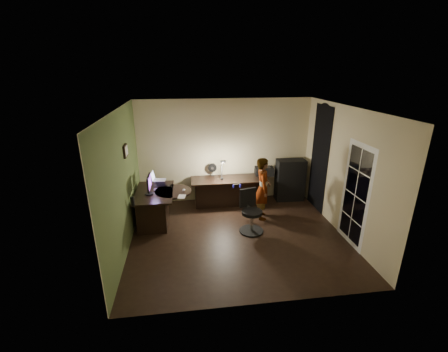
{
  "coord_description": "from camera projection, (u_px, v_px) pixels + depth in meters",
  "views": [
    {
      "loc": [
        -1.04,
        -5.54,
        3.41
      ],
      "look_at": [
        -0.15,
        1.05,
        1.0
      ],
      "focal_mm": 24.0,
      "sensor_mm": 36.0,
      "label": 1
    }
  ],
  "objects": [
    {
      "name": "french_door",
      "position": [
        355.0,
        196.0,
        5.87
      ],
      "size": [
        0.02,
        0.92,
        2.1
      ],
      "primitive_type": "cube",
      "color": "white",
      "rests_on": "floor"
    },
    {
      "name": "monitor",
      "position": [
        149.0,
        187.0,
        6.52
      ],
      "size": [
        0.1,
        0.47,
        0.31
      ],
      "primitive_type": "cube",
      "rotation": [
        0.0,
        0.0,
        -0.01
      ],
      "color": "black",
      "rests_on": "desk_left"
    },
    {
      "name": "speaker",
      "position": [
        132.0,
        201.0,
        5.97
      ],
      "size": [
        0.08,
        0.08,
        0.19
      ],
      "primitive_type": "cylinder",
      "rotation": [
        0.0,
        0.0,
        -0.05
      ],
      "color": "black",
      "rests_on": "desk_left"
    },
    {
      "name": "mouse",
      "position": [
        184.0,
        190.0,
        6.75
      ],
      "size": [
        0.09,
        0.11,
        0.04
      ],
      "primitive_type": "ellipsoid",
      "rotation": [
        0.0,
        0.0,
        0.25
      ],
      "color": "silver",
      "rests_on": "desk_left"
    },
    {
      "name": "printer",
      "position": [
        264.0,
        171.0,
        7.99
      ],
      "size": [
        0.51,
        0.42,
        0.21
      ],
      "primitive_type": "cube",
      "rotation": [
        0.0,
        0.0,
        -0.09
      ],
      "color": "black",
      "rests_on": "desk_right"
    },
    {
      "name": "wall_right",
      "position": [
        344.0,
        172.0,
        6.28
      ],
      "size": [
        0.01,
        4.0,
        2.7
      ],
      "primitive_type": "cube",
      "color": "beige",
      "rests_on": "floor"
    },
    {
      "name": "headphones",
      "position": [
        237.0,
        186.0,
        7.13
      ],
      "size": [
        0.21,
        0.11,
        0.1
      ],
      "primitive_type": "cube",
      "rotation": [
        0.0,
        0.0,
        0.1
      ],
      "color": "navy",
      "rests_on": "desk_right"
    },
    {
      "name": "laptop_stand",
      "position": [
        159.0,
        183.0,
        7.07
      ],
      "size": [
        0.27,
        0.23,
        0.11
      ],
      "primitive_type": "cube",
      "rotation": [
        0.0,
        0.0,
        0.04
      ],
      "color": "silver",
      "rests_on": "desk_left"
    },
    {
      "name": "green_wall_overlay",
      "position": [
        123.0,
        182.0,
        5.71
      ],
      "size": [
        0.0,
        4.0,
        2.7
      ],
      "primitive_type": "cube",
      "color": "#4E6130",
      "rests_on": "floor"
    },
    {
      "name": "ceiling",
      "position": [
        240.0,
        108.0,
        5.53
      ],
      "size": [
        4.5,
        4.0,
        0.01
      ],
      "primitive_type": "cube",
      "color": "silver",
      "rests_on": "floor"
    },
    {
      "name": "notepad",
      "position": [
        182.0,
        197.0,
        6.42
      ],
      "size": [
        0.19,
        0.24,
        0.01
      ],
      "primitive_type": "cube",
      "rotation": [
        0.0,
        0.0,
        -0.18
      ],
      "color": "silver",
      "rests_on": "desk_left"
    },
    {
      "name": "desk_right",
      "position": [
        229.0,
        192.0,
        7.81
      ],
      "size": [
        1.94,
        0.69,
        0.73
      ],
      "primitive_type": "cube",
      "rotation": [
        0.0,
        0.0,
        -0.0
      ],
      "color": "black",
      "rests_on": "floor"
    },
    {
      "name": "wall_front",
      "position": [
        264.0,
        226.0,
        4.13
      ],
      "size": [
        4.5,
        0.01,
        2.7
      ],
      "primitive_type": "cube",
      "color": "beige",
      "rests_on": "floor"
    },
    {
      "name": "office_chair",
      "position": [
        252.0,
        212.0,
        6.46
      ],
      "size": [
        0.65,
        0.65,
        0.95
      ],
      "primitive_type": "cube",
      "rotation": [
        0.0,
        0.0,
        0.26
      ],
      "color": "black",
      "rests_on": "floor"
    },
    {
      "name": "pen",
      "position": [
        171.0,
        186.0,
        6.98
      ],
      "size": [
        0.03,
        0.14,
        0.01
      ],
      "primitive_type": "cube",
      "rotation": [
        0.0,
        0.0,
        0.18
      ],
      "color": "black",
      "rests_on": "desk_left"
    },
    {
      "name": "wall_back",
      "position": [
        225.0,
        151.0,
        7.86
      ],
      "size": [
        4.5,
        0.01,
        2.7
      ],
      "primitive_type": "cube",
      "color": "beige",
      "rests_on": "floor"
    },
    {
      "name": "cabinet",
      "position": [
        290.0,
        180.0,
        8.06
      ],
      "size": [
        0.77,
        0.4,
        1.13
      ],
      "primitive_type": "cube",
      "rotation": [
        0.0,
        0.0,
        -0.03
      ],
      "color": "black",
      "rests_on": "floor"
    },
    {
      "name": "floor",
      "position": [
        237.0,
        236.0,
        6.46
      ],
      "size": [
        4.5,
        4.0,
        0.01
      ],
      "primitive_type": "cube",
      "color": "black",
      "rests_on": "ground"
    },
    {
      "name": "desk_fan",
      "position": [
        212.0,
        170.0,
        7.85
      ],
      "size": [
        0.24,
        0.16,
        0.35
      ],
      "primitive_type": "cube",
      "rotation": [
        0.0,
        0.0,
        -0.16
      ],
      "color": "black",
      "rests_on": "desk_right"
    },
    {
      "name": "wall_left",
      "position": [
        122.0,
        182.0,
        5.71
      ],
      "size": [
        0.01,
        4.0,
        2.7
      ],
      "primitive_type": "cube",
      "color": "beige",
      "rests_on": "floor"
    },
    {
      "name": "phone",
      "position": [
        169.0,
        185.0,
        7.04
      ],
      "size": [
        0.08,
        0.14,
        0.01
      ],
      "primitive_type": "cube",
      "rotation": [
        0.0,
        0.0,
        -0.03
      ],
      "color": "black",
      "rests_on": "desk_left"
    },
    {
      "name": "desk_left",
      "position": [
        156.0,
        207.0,
        6.87
      ],
      "size": [
        0.84,
        1.36,
        0.78
      ],
      "primitive_type": "cube",
      "rotation": [
        0.0,
        0.0,
        -0.0
      ],
      "color": "black",
      "rests_on": "floor"
    },
    {
      "name": "person",
      "position": [
        263.0,
        188.0,
        7.01
      ],
      "size": [
        0.42,
        0.58,
        1.49
      ],
      "primitive_type": "imported",
      "rotation": [
        0.0,
        0.0,
        1.43
      ],
      "color": "#D8A88C",
      "rests_on": "floor"
    },
    {
      "name": "desk_lamp",
      "position": [
        222.0,
        169.0,
        7.52
      ],
      "size": [
        0.25,
        0.31,
        0.61
      ],
      "primitive_type": "cube",
      "rotation": [
        0.0,
        0.0,
        0.43
      ],
      "color": "black",
      "rests_on": "desk_right"
    },
    {
      "name": "arched_doorway",
      "position": [
        319.0,
        159.0,
        7.37
      ],
      "size": [
        0.01,
        0.9,
        2.6
      ],
      "primitive_type": "cube",
      "color": "black",
      "rests_on": "floor"
    },
    {
      "name": "framed_picture",
      "position": [
        125.0,
        151.0,
        5.96
      ],
      "size": [
        0.04,
        0.3,
        0.25
      ],
      "primitive_type": "cube",
      "color": "black",
      "rests_on": "wall_left"
    },
    {
      "name": "laptop",
      "position": [
        159.0,
        176.0,
        7.01
      ],
      "size": [
        0.34,
        0.32,
        0.21
      ],
      "primitive_type": "cube",
      "rotation": [
        0.0,
        0.0,
        -0.1
      ],
      "color": "silver",
      "rests_on": "laptop_stand"
    }
  ]
}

